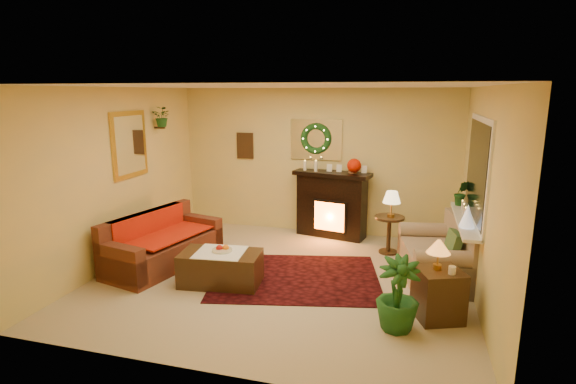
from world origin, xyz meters
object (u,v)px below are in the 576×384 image
(sofa, at_px, (164,237))
(coffee_table, at_px, (221,269))
(side_table_round, at_px, (389,233))
(end_table_square, at_px, (438,296))
(fireplace, at_px, (332,206))
(loveseat, at_px, (437,249))

(sofa, xyz_separation_m, coffee_table, (1.08, -0.40, -0.22))
(side_table_round, bearing_deg, end_table_square, -72.00)
(fireplace, bearing_deg, coffee_table, -102.00)
(side_table_round, relative_size, end_table_square, 1.03)
(sofa, bearing_deg, fireplace, 56.82)
(side_table_round, height_order, end_table_square, side_table_round)
(loveseat, height_order, coffee_table, loveseat)
(side_table_round, bearing_deg, loveseat, -50.75)
(fireplace, distance_m, end_table_square, 3.16)
(sofa, bearing_deg, loveseat, 21.75)
(coffee_table, bearing_deg, end_table_square, -10.47)
(coffee_table, bearing_deg, side_table_round, 34.78)
(fireplace, relative_size, loveseat, 0.83)
(sofa, height_order, side_table_round, sofa)
(sofa, distance_m, end_table_square, 3.90)
(coffee_table, bearing_deg, sofa, 153.64)
(sofa, xyz_separation_m, fireplace, (2.15, 2.05, 0.12))
(loveseat, relative_size, coffee_table, 1.36)
(loveseat, bearing_deg, sofa, 178.09)
(sofa, height_order, loveseat, loveseat)
(loveseat, distance_m, coffee_table, 2.96)
(fireplace, xyz_separation_m, coffee_table, (-1.06, -2.44, -0.34))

